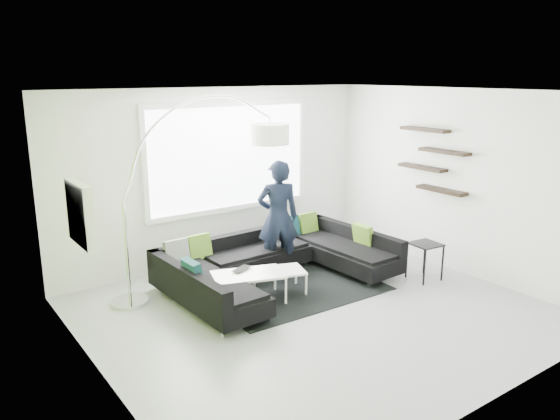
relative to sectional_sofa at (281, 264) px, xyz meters
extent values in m
plane|color=gray|center=(-0.18, -1.04, -0.31)|extent=(5.50, 5.50, 0.00)
cube|color=white|center=(-0.18, 1.46, 1.09)|extent=(5.50, 0.04, 2.80)
cube|color=white|center=(-0.18, -3.54, 1.09)|extent=(5.50, 0.04, 2.80)
cube|color=white|center=(-2.93, -1.04, 1.09)|extent=(0.04, 5.00, 2.80)
cube|color=white|center=(2.57, -1.04, 1.09)|extent=(0.04, 5.00, 2.80)
cube|color=white|center=(-0.18, -1.04, 2.49)|extent=(5.50, 5.00, 0.04)
cube|color=#7FB72D|center=(-2.92, -1.04, 1.09)|extent=(0.01, 5.00, 2.80)
cube|color=white|center=(0.02, 1.42, 1.39)|extent=(2.96, 0.06, 1.68)
cube|color=white|center=(-2.86, -0.44, 1.29)|extent=(0.12, 0.66, 0.66)
cube|color=black|center=(2.46, -0.64, 1.39)|extent=(0.20, 1.24, 0.95)
cube|color=black|center=(0.00, 0.00, -0.14)|extent=(3.31, 2.13, 0.34)
cube|color=black|center=(0.00, 0.00, 0.16)|extent=(3.31, 2.13, 0.26)
cube|color=#4C7219|center=(0.00, 0.00, 0.21)|extent=(2.90, 0.28, 0.36)
cube|color=black|center=(0.03, -0.20, -0.30)|extent=(2.50, 1.84, 0.01)
cube|color=white|center=(-0.48, -0.24, -0.11)|extent=(1.38, 1.06, 0.40)
cube|color=black|center=(1.87, -1.08, -0.03)|extent=(0.44, 0.44, 0.56)
imported|color=black|center=(0.28, 0.46, 0.57)|extent=(0.94, 0.87, 1.75)
imported|color=black|center=(-0.70, -0.12, 0.11)|extent=(0.48, 0.45, 0.03)
camera|label=1|loc=(-4.37, -6.08, 2.72)|focal=35.00mm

